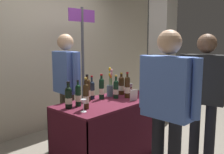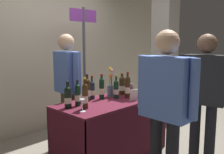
% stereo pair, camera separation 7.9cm
% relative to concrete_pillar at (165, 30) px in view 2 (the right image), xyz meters
% --- Properties ---
extents(back_partition, '(5.96, 0.12, 3.00)m').
position_rel_concrete_pillar_xyz_m(back_partition, '(-1.78, 1.22, -0.19)').
color(back_partition, '#B2A893').
rests_on(back_partition, ground_plane).
extents(concrete_pillar, '(0.37, 0.37, 3.39)m').
position_rel_concrete_pillar_xyz_m(concrete_pillar, '(0.00, 0.00, 0.00)').
color(concrete_pillar, gray).
rests_on(concrete_pillar, ground_plane).
extents(tasting_table, '(1.48, 0.69, 0.76)m').
position_rel_concrete_pillar_xyz_m(tasting_table, '(-1.78, -0.36, -1.17)').
color(tasting_table, '#4C1423').
rests_on(tasting_table, ground_plane).
extents(featured_wine_bottle, '(0.08, 0.08, 0.31)m').
position_rel_concrete_pillar_xyz_m(featured_wine_bottle, '(-1.43, -0.22, -0.80)').
color(featured_wine_bottle, '#38230F').
rests_on(featured_wine_bottle, tasting_table).
extents(display_bottle_0, '(0.08, 0.08, 0.30)m').
position_rel_concrete_pillar_xyz_m(display_bottle_0, '(-2.38, -0.25, -0.81)').
color(display_bottle_0, black).
rests_on(display_bottle_0, tasting_table).
extents(display_bottle_1, '(0.07, 0.07, 0.31)m').
position_rel_concrete_pillar_xyz_m(display_bottle_1, '(-2.25, -0.26, -0.80)').
color(display_bottle_1, black).
rests_on(display_bottle_1, tasting_table).
extents(display_bottle_2, '(0.07, 0.07, 0.31)m').
position_rel_concrete_pillar_xyz_m(display_bottle_2, '(-1.66, -0.32, -0.81)').
color(display_bottle_2, black).
rests_on(display_bottle_2, tasting_table).
extents(display_bottle_3, '(0.07, 0.07, 0.31)m').
position_rel_concrete_pillar_xyz_m(display_bottle_3, '(-1.91, -0.12, -0.81)').
color(display_bottle_3, '#192333').
rests_on(display_bottle_3, tasting_table).
extents(display_bottle_4, '(0.08, 0.08, 0.34)m').
position_rel_concrete_pillar_xyz_m(display_bottle_4, '(-2.03, -0.17, -0.79)').
color(display_bottle_4, '#38230F').
rests_on(display_bottle_4, tasting_table).
extents(display_bottle_5, '(0.07, 0.07, 0.35)m').
position_rel_concrete_pillar_xyz_m(display_bottle_5, '(-2.27, -0.42, -0.79)').
color(display_bottle_5, '#38230F').
rests_on(display_bottle_5, tasting_table).
extents(display_bottle_6, '(0.07, 0.07, 0.30)m').
position_rel_concrete_pillar_xyz_m(display_bottle_6, '(-1.16, -0.39, -0.81)').
color(display_bottle_6, black).
rests_on(display_bottle_6, tasting_table).
extents(display_bottle_7, '(0.07, 0.07, 0.33)m').
position_rel_concrete_pillar_xyz_m(display_bottle_7, '(-1.82, -0.21, -0.79)').
color(display_bottle_7, black).
rests_on(display_bottle_7, tasting_table).
extents(display_bottle_8, '(0.07, 0.07, 0.34)m').
position_rel_concrete_pillar_xyz_m(display_bottle_8, '(-1.54, -0.41, -0.79)').
color(display_bottle_8, '#38230F').
rests_on(display_bottle_8, tasting_table).
extents(wine_glass_near_vendor, '(0.07, 0.07, 0.15)m').
position_rel_concrete_pillar_xyz_m(wine_glass_near_vendor, '(-1.34, -0.31, -0.83)').
color(wine_glass_near_vendor, silver).
rests_on(wine_glass_near_vendor, tasting_table).
extents(wine_glass_mid, '(0.06, 0.06, 0.14)m').
position_rel_concrete_pillar_xyz_m(wine_glass_mid, '(-2.37, -0.48, -0.84)').
color(wine_glass_mid, silver).
rests_on(wine_glass_mid, tasting_table).
extents(flower_vase, '(0.09, 0.09, 0.40)m').
position_rel_concrete_pillar_xyz_m(flower_vase, '(-1.63, -0.19, -0.81)').
color(flower_vase, slate).
rests_on(flower_vase, tasting_table).
extents(brochure_stand, '(0.12, 0.04, 0.14)m').
position_rel_concrete_pillar_xyz_m(brochure_stand, '(-1.61, -0.58, -0.86)').
color(brochure_stand, silver).
rests_on(brochure_stand, tasting_table).
extents(vendor_presenter, '(0.25, 0.55, 1.60)m').
position_rel_concrete_pillar_xyz_m(vendor_presenter, '(-1.99, 0.30, -0.74)').
color(vendor_presenter, '#4C4233').
rests_on(vendor_presenter, ground_plane).
extents(taster_foreground_right, '(0.23, 0.64, 1.61)m').
position_rel_concrete_pillar_xyz_m(taster_foreground_right, '(-2.07, -1.32, -0.72)').
color(taster_foreground_right, black).
rests_on(taster_foreground_right, ground_plane).
extents(taster_foreground_left, '(0.28, 0.61, 1.59)m').
position_rel_concrete_pillar_xyz_m(taster_foreground_left, '(-1.26, -1.33, -0.74)').
color(taster_foreground_left, black).
rests_on(taster_foreground_left, ground_plane).
extents(booth_signpost, '(0.52, 0.04, 2.02)m').
position_rel_concrete_pillar_xyz_m(booth_signpost, '(-1.47, 0.55, -0.43)').
color(booth_signpost, '#47474C').
rests_on(booth_signpost, ground_plane).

